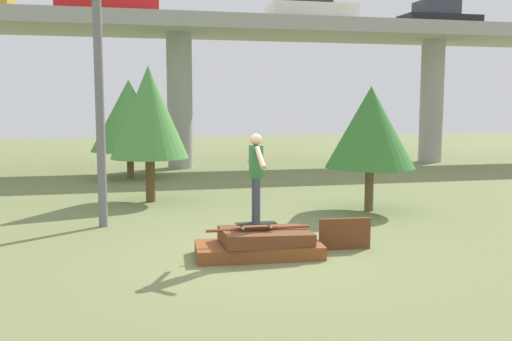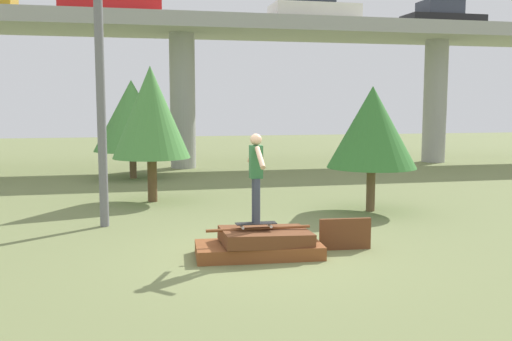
{
  "view_description": "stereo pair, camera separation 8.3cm",
  "coord_description": "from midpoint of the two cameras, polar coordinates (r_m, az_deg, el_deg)",
  "views": [
    {
      "loc": [
        -2.33,
        -9.96,
        2.78
      ],
      "look_at": [
        -0.06,
        -0.04,
        1.6
      ],
      "focal_mm": 40.0,
      "sensor_mm": 36.0,
      "label": 1
    },
    {
      "loc": [
        -2.25,
        -9.98,
        2.78
      ],
      "look_at": [
        -0.06,
        -0.04,
        1.6
      ],
      "focal_mm": 40.0,
      "sensor_mm": 36.0,
      "label": 2
    }
  ],
  "objects": [
    {
      "name": "utility_pole",
      "position": [
        13.34,
        -15.22,
        11.68
      ],
      "size": [
        1.3,
        0.2,
        7.76
      ],
      "color": "slate",
      "rests_on": "ground_plane"
    },
    {
      "name": "tree_behind_left",
      "position": [
        15.05,
        11.7,
        4.24
      ],
      "size": [
        2.31,
        2.31,
        3.25
      ],
      "color": "brown",
      "rests_on": "ground_plane"
    },
    {
      "name": "skateboard",
      "position": [
        10.41,
        0.23,
        -5.34
      ],
      "size": [
        0.74,
        0.24,
        0.09
      ],
      "color": "black",
      "rests_on": "scrap_pile"
    },
    {
      "name": "scrap_pile",
      "position": [
        10.55,
        0.78,
        -7.38
      ],
      "size": [
        2.36,
        1.18,
        0.55
      ],
      "color": "brown",
      "rests_on": "ground_plane"
    },
    {
      "name": "skater",
      "position": [
        10.25,
        0.23,
        -0.09
      ],
      "size": [
        0.22,
        1.24,
        1.62
      ],
      "color": "#383D4C",
      "rests_on": "skateboard"
    },
    {
      "name": "highway_overpass",
      "position": [
        25.35,
        -7.35,
        13.07
      ],
      "size": [
        44.0,
        4.58,
        6.42
      ],
      "color": "#9E9E99",
      "rests_on": "ground_plane"
    },
    {
      "name": "car_on_overpass_far_right",
      "position": [
        25.09,
        -14.37,
        15.93
      ],
      "size": [
        4.05,
        1.88,
        1.23
      ],
      "color": "red",
      "rests_on": "highway_overpass"
    },
    {
      "name": "ground_plane",
      "position": [
        10.6,
        0.5,
        -8.57
      ],
      "size": [
        80.0,
        80.0,
        0.0
      ],
      "primitive_type": "plane",
      "color": "olive"
    },
    {
      "name": "tree_behind_right",
      "position": [
        21.88,
        -12.21,
        5.38
      ],
      "size": [
        2.87,
        2.87,
        3.69
      ],
      "color": "brown",
      "rests_on": "ground_plane"
    },
    {
      "name": "car_on_overpass_right",
      "position": [
        30.04,
        18.17,
        14.3
      ],
      "size": [
        3.84,
        1.62,
        1.32
      ],
      "color": "black",
      "rests_on": "highway_overpass"
    },
    {
      "name": "car_on_overpass_mid",
      "position": [
        26.36,
        5.82,
        15.71
      ],
      "size": [
        3.83,
        1.86,
        1.3
      ],
      "color": "silver",
      "rests_on": "highway_overpass"
    },
    {
      "name": "tree_mid_back",
      "position": [
        16.44,
        -10.33,
        5.72
      ],
      "size": [
        2.2,
        2.2,
        3.86
      ],
      "color": "brown",
      "rests_on": "ground_plane"
    },
    {
      "name": "scrap_plank_loose",
      "position": [
        11.15,
        9.12,
        -6.29
      ],
      "size": [
        1.01,
        0.16,
        0.61
      ],
      "color": "brown",
      "rests_on": "ground_plane"
    }
  ]
}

